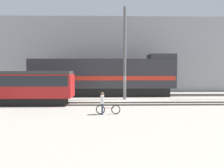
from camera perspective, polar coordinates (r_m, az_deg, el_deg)
ground_plane at (r=21.83m, az=1.62°, el=-4.56°), size 120.00×120.00×0.00m
track_near at (r=19.85m, az=1.92°, el=-5.17°), size 60.00×1.50×0.14m
track_far at (r=26.60m, az=1.09°, el=-2.95°), size 60.00×1.51×0.14m
building_backdrop at (r=34.43m, az=0.54°, el=7.38°), size 45.06×6.00×10.77m
freight_locomotive at (r=26.42m, az=-2.14°, el=1.94°), size 17.18×3.04×5.03m
streetcar at (r=21.16m, az=-23.22°, el=-0.38°), size 9.61×2.54×3.03m
bicycle at (r=15.46m, az=-1.02°, el=-6.68°), size 1.73×0.44×0.71m
person at (r=15.23m, az=-2.57°, el=-4.48°), size 0.23×0.37×1.57m
utility_pole_center at (r=23.15m, az=3.35°, el=7.93°), size 0.32×0.32×9.70m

